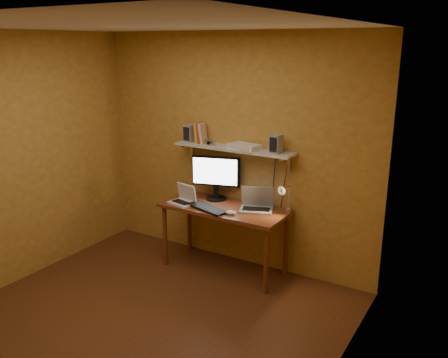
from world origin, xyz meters
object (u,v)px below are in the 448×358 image
Objects in this scene: speaker_right at (276,144)px; router at (244,147)px; netbook at (184,198)px; keyboard at (207,208)px; desk at (224,214)px; shelf_camera at (209,143)px; desk_lamp at (285,195)px; wall_shelf at (233,149)px; mouse at (231,213)px; laptop at (257,204)px; speaker_left at (190,133)px; monitor at (216,175)px.

speaker_right is 0.37m from router.
keyboard is at bearing 6.21° from netbook.
desk is 2.81× the size of keyboard.
desk is 7.30× the size of speaker_right.
netbook is 0.68m from shelf_camera.
shelf_camera is (-0.79, -0.04, -0.06)m from speaker_right.
netbook is 1.14m from desk_lamp.
netbook is (-0.44, -0.32, -0.55)m from wall_shelf.
speaker_right is at bearing 27.90° from mouse.
speaker_left is (-0.93, 0.11, 0.66)m from laptop.
speaker_left reaches higher than mouse.
router is at bearing -5.76° from wall_shelf.
mouse is at bearing 14.31° from keyboard.
speaker_left is at bearing 134.99° from mouse.
desk_lamp is at bearing -5.91° from router.
netbook is (-0.23, -0.31, -0.22)m from monitor.
mouse is 0.33× the size of router.
speaker_left is 1.10m from speaker_right.
netbook is at bearing -121.89° from shelf_camera.
shelf_camera is 0.42m from router.
monitor is 2.74× the size of speaker_left.
netbook is 0.96× the size of router.
monitor is at bearing 151.62° from laptop.
router is at bearing 50.67° from desk.
speaker_right reaches higher than laptop.
monitor is 1.64× the size of router.
netbook is at bearing -170.33° from keyboard.
wall_shelf is 0.77m from desk_lamp.
netbook is at bearing -166.95° from desk_lamp.
laptop is 0.62m from router.
netbook reaches higher than desk.
wall_shelf is 7.30× the size of speaker_right.
wall_shelf reaches higher than laptop.
netbook is (-0.44, -0.13, 0.14)m from desk.
desk_lamp is (1.10, 0.26, 0.15)m from netbook.
speaker_left is at bearing 157.99° from keyboard.
wall_shelf reaches higher than monitor.
laptop is (0.35, 0.10, 0.15)m from desk.
router reaches higher than desk_lamp.
monitor is 0.58m from speaker_left.
desk is at bearing -90.00° from wall_shelf.
mouse is (0.40, -0.35, -0.26)m from monitor.
laptop reaches higher than netbook.
speaker_right is 1.72× the size of shelf_camera.
shelf_camera is at bearing 126.71° from mouse.
monitor is at bearing -175.53° from wall_shelf.
monitor is at bearing 122.69° from keyboard.
monitor is 4.83× the size of shelf_camera.
wall_shelf reaches higher than desk.
desk_lamp is at bearing 13.30° from mouse.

